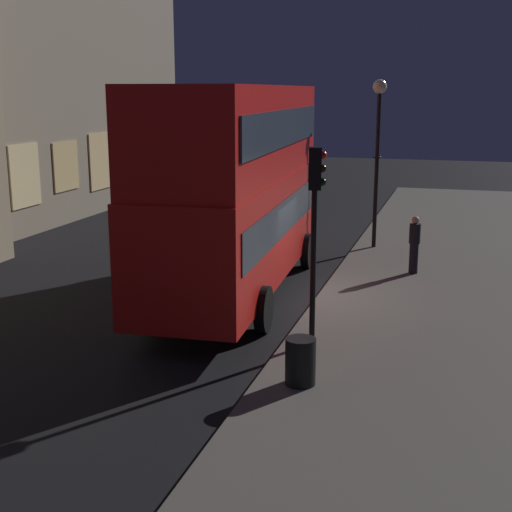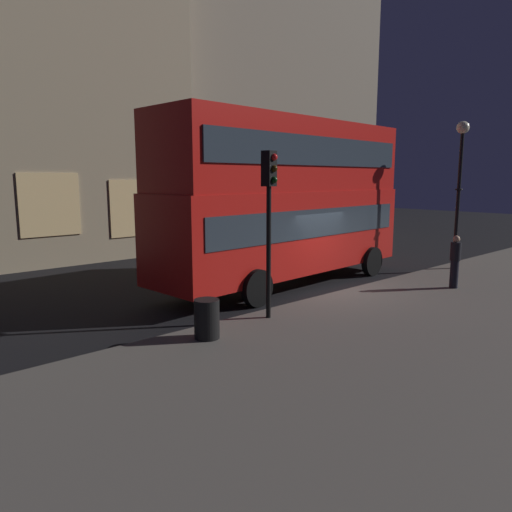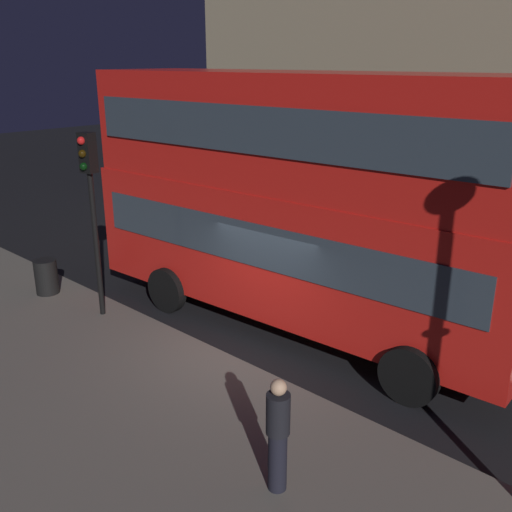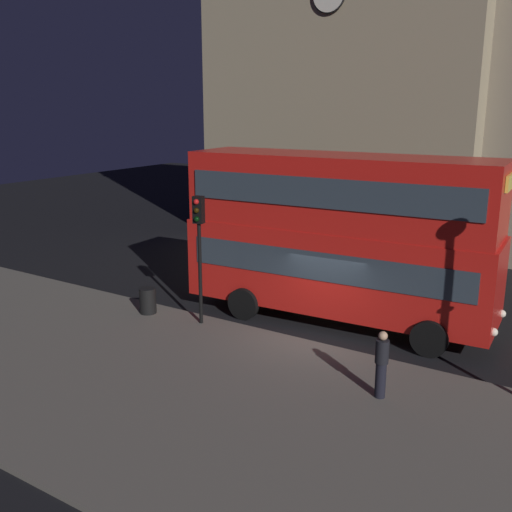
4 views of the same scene
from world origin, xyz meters
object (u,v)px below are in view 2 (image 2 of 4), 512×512
at_px(street_lamp, 460,166).
at_px(pedestrian, 455,261).
at_px(double_decker_bus, 286,195).
at_px(litter_bin, 207,319).
at_px(traffic_light_near_kerb, 269,200).

bearing_deg(street_lamp, pedestrian, -154.54).
height_order(double_decker_bus, street_lamp, street_lamp).
bearing_deg(pedestrian, street_lamp, -21.32).
bearing_deg(double_decker_bus, pedestrian, -56.77).
relative_size(double_decker_bus, street_lamp, 1.83).
relative_size(double_decker_bus, pedestrian, 6.03).
relative_size(double_decker_bus, litter_bin, 11.70).
xyz_separation_m(double_decker_bus, street_lamp, (6.56, -2.83, 1.02)).
bearing_deg(double_decker_bus, street_lamp, -26.66).
bearing_deg(double_decker_bus, litter_bin, -154.82).
relative_size(traffic_light_near_kerb, pedestrian, 2.44).
bearing_deg(pedestrian, double_decker_bus, 79.77).
xyz_separation_m(traffic_light_near_kerb, litter_bin, (-2.10, -0.21, -2.54)).
height_order(traffic_light_near_kerb, pedestrian, traffic_light_near_kerb).
bearing_deg(litter_bin, traffic_light_near_kerb, 5.81).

